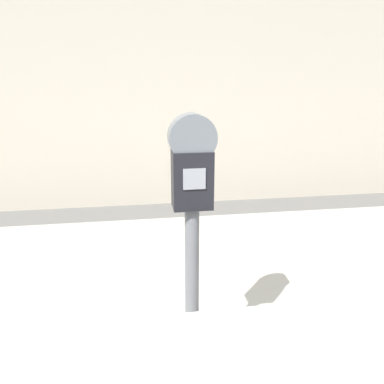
{
  "coord_description": "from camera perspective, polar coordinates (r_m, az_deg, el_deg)",
  "views": [
    {
      "loc": [
        -0.7,
        -0.62,
        1.74
      ],
      "look_at": [
        -0.44,
        1.1,
        1.2
      ],
      "focal_mm": 35.0,
      "sensor_mm": 36.0,
      "label": 1
    }
  ],
  "objects": [
    {
      "name": "parking_meter",
      "position": [
        1.84,
        0.0,
        -2.08
      ],
      "size": [
        0.22,
        0.14,
        1.47
      ],
      "color": "slate",
      "rests_on": "sidewalk"
    },
    {
      "name": "sidewalk",
      "position": [
        3.35,
        4.67,
        -13.05
      ],
      "size": [
        24.0,
        2.8,
        0.11
      ],
      "color": "#BCB7AD",
      "rests_on": "ground_plane"
    }
  ]
}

